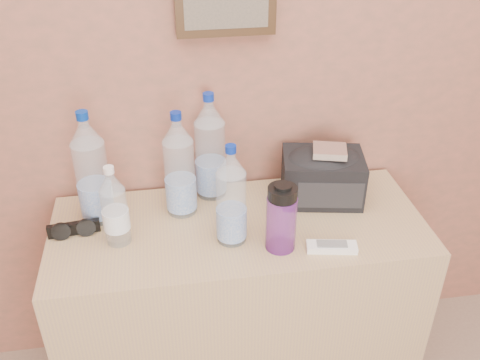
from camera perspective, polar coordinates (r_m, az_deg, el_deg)
name	(u,v)px	position (r m, az deg, el deg)	size (l,w,h in m)	color
dresser	(239,308)	(1.95, -0.11, -13.49)	(1.19, 0.49, 0.74)	tan
pet_large_a	(92,174)	(1.70, -15.50, 0.67)	(0.10, 0.10, 0.37)	white
pet_large_b	(180,170)	(1.69, -6.47, 1.11)	(0.10, 0.10, 0.35)	white
pet_large_c	(210,152)	(1.77, -3.19, 3.04)	(0.10, 0.10, 0.37)	#C1E5F8
pet_large_d	(231,200)	(1.56, -0.94, -2.16)	(0.09, 0.09, 0.32)	silver
pet_small	(115,210)	(1.61, -13.21, -3.11)	(0.08, 0.08, 0.26)	silver
nalgene_bottle	(281,217)	(1.55, 4.43, -3.98)	(0.09, 0.09, 0.22)	#742995
sunglasses	(74,228)	(1.73, -17.30, -4.95)	(0.16, 0.06, 0.04)	black
ac_remote	(332,247)	(1.62, 9.76, -7.06)	(0.15, 0.05, 0.02)	silver
toiletry_bag	(322,174)	(1.80, 8.78, 0.60)	(0.26, 0.19, 0.18)	black
foil_packet	(330,151)	(1.74, 9.54, 3.08)	(0.11, 0.09, 0.02)	white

